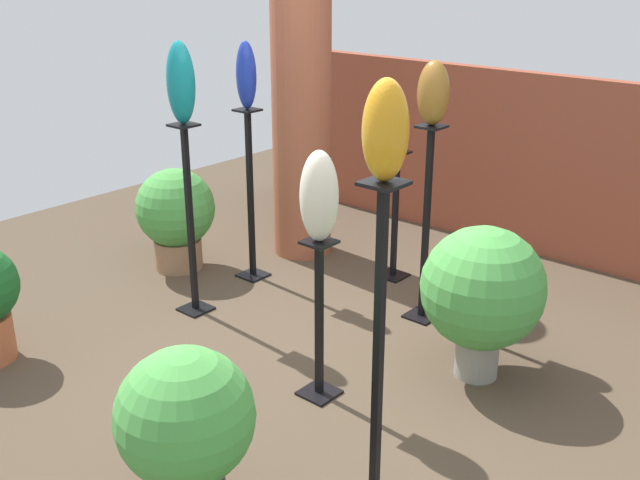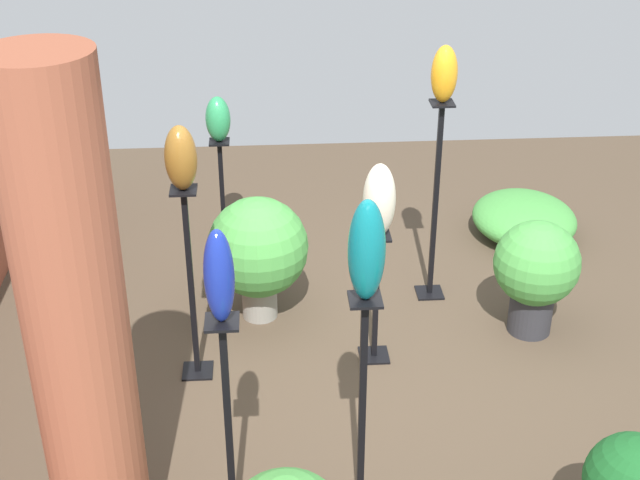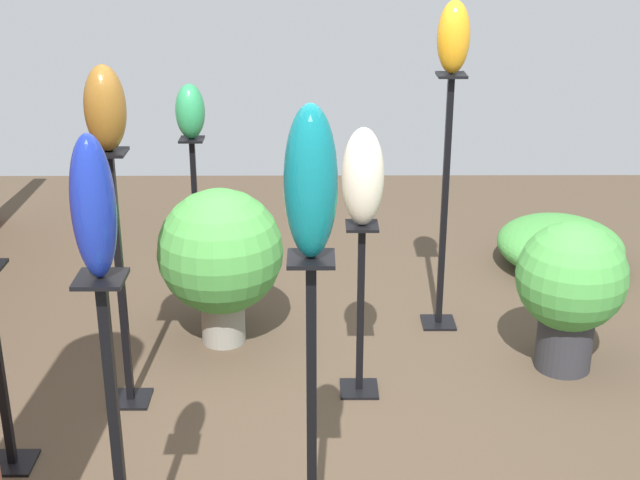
{
  "view_description": "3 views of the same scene",
  "coord_description": "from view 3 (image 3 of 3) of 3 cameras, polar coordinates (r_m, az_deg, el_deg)",
  "views": [
    {
      "loc": [
        2.55,
        -2.89,
        2.35
      ],
      "look_at": [
        0.01,
        0.06,
        0.85
      ],
      "focal_mm": 42.0,
      "sensor_mm": 36.0,
      "label": 1
    },
    {
      "loc": [
        -4.76,
        0.57,
        3.57
      ],
      "look_at": [
        -0.05,
        0.25,
        1.02
      ],
      "focal_mm": 50.0,
      "sensor_mm": 36.0,
      "label": 2
    },
    {
      "loc": [
        -3.93,
        0.1,
        2.45
      ],
      "look_at": [
        0.15,
        0.08,
        0.86
      ],
      "focal_mm": 50.0,
      "sensor_mm": 36.0,
      "label": 3
    }
  ],
  "objects": [
    {
      "name": "pedestal_teal",
      "position": [
        3.3,
        -0.53,
        -12.62
      ],
      "size": [
        0.2,
        0.2,
        1.32
      ],
      "color": "black",
      "rests_on": "ground"
    },
    {
      "name": "art_vase_teal",
      "position": [
        2.87,
        -0.6,
        3.71
      ],
      "size": [
        0.19,
        0.18,
        0.52
      ],
      "primitive_type": "ellipsoid",
      "color": "#0F727A",
      "rests_on": "pedestal_teal"
    },
    {
      "name": "art_vase_ivory",
      "position": [
        4.29,
        2.76,
        4.06
      ],
      "size": [
        0.2,
        0.2,
        0.49
      ],
      "primitive_type": "ellipsoid",
      "color": "beige",
      "rests_on": "pedestal_ivory"
    },
    {
      "name": "art_vase_amber",
      "position": [
        4.98,
        8.55,
        12.72
      ],
      "size": [
        0.18,
        0.18,
        0.39
      ],
      "primitive_type": "ellipsoid",
      "color": "orange",
      "rests_on": "pedestal_amber"
    },
    {
      "name": "pedestal_amber",
      "position": [
        5.22,
        7.94,
        1.64
      ],
      "size": [
        0.2,
        0.2,
        1.53
      ],
      "color": "black",
      "rests_on": "ground"
    },
    {
      "name": "ground_plane",
      "position": [
        4.63,
        0.99,
        -10.62
      ],
      "size": [
        8.0,
        8.0,
        0.0
      ],
      "primitive_type": "plane",
      "color": "#4C3D2D"
    },
    {
      "name": "art_vase_bronze",
      "position": [
        4.21,
        -13.59,
        8.2
      ],
      "size": [
        0.2,
        0.19,
        0.4
      ],
      "primitive_type": "ellipsoid",
      "color": "brown",
      "rests_on": "pedestal_bronze"
    },
    {
      "name": "pedestal_cobalt",
      "position": [
        3.28,
        -12.78,
        -13.62
      ],
      "size": [
        0.2,
        0.2,
        1.3
      ],
      "color": "black",
      "rests_on": "ground"
    },
    {
      "name": "art_vase_cobalt",
      "position": [
        2.86,
        -14.3,
        2.06
      ],
      "size": [
        0.15,
        0.14,
        0.47
      ],
      "primitive_type": "ellipsoid",
      "color": "#192D9E",
      "rests_on": "pedestal_cobalt"
    },
    {
      "name": "foliage_bed_west",
      "position": [
        6.4,
        15.12,
        -0.32
      ],
      "size": [
        0.96,
        0.86,
        0.34
      ],
      "primitive_type": "ellipsoid",
      "color": "#479942",
      "rests_on": "ground"
    },
    {
      "name": "pedestal_bronze",
      "position": [
        4.5,
        -12.58,
        -3.28
      ],
      "size": [
        0.2,
        0.2,
        1.34
      ],
      "color": "black",
      "rests_on": "ground"
    },
    {
      "name": "pedestal_ivory",
      "position": [
        4.57,
        2.6,
        -5.03
      ],
      "size": [
        0.2,
        0.2,
        0.93
      ],
      "color": "black",
      "rests_on": "ground"
    },
    {
      "name": "pedestal_jade",
      "position": [
        6.16,
        -7.97,
        1.86
      ],
      "size": [
        0.2,
        0.2,
        0.93
      ],
      "color": "black",
      "rests_on": "ground"
    },
    {
      "name": "pedestal_ruby",
      "position": [
        4.22,
        -19.77,
        -8.35
      ],
      "size": [
        0.2,
        0.2,
        0.99
      ],
      "color": "black",
      "rests_on": "ground"
    },
    {
      "name": "potted_plant_back_center",
      "position": [
        5.06,
        -6.39,
        -0.91
      ],
      "size": [
        0.71,
        0.71,
        0.92
      ],
      "color": "gray",
      "rests_on": "ground"
    },
    {
      "name": "art_vase_jade",
      "position": [
        5.96,
        -8.31,
        8.15
      ],
      "size": [
        0.2,
        0.19,
        0.36
      ],
      "primitive_type": "ellipsoid",
      "color": "#2D9356",
      "rests_on": "pedestal_jade"
    },
    {
      "name": "potted_plant_walkway_edge",
      "position": [
        4.94,
        15.75,
        -2.74
      ],
      "size": [
        0.59,
        0.59,
        0.84
      ],
      "color": "#2D2D33",
      "rests_on": "ground"
    }
  ]
}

